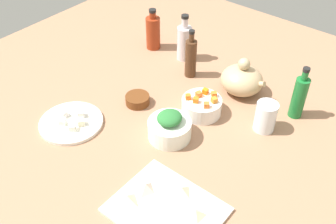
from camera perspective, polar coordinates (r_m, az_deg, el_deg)
tabletop at (r=135.65cm, az=0.00°, el=-2.09°), size 190.00×190.00×3.00cm
cutting_board at (r=110.21cm, az=-0.26°, el=-13.98°), size 28.89×23.60×1.00cm
plate_tofu at (r=137.92cm, az=-13.85°, el=-1.51°), size 21.58×21.58×1.20cm
bowl_greens at (r=127.69cm, az=0.22°, el=-2.52°), size 14.20×14.20×6.34cm
bowl_carrots at (r=137.47cm, az=4.88°, el=0.84°), size 13.92×13.92×5.82cm
bowl_small_side at (r=142.28cm, az=-4.44°, el=1.80°), size 8.70×8.70×3.31cm
teapot at (r=147.61cm, az=10.66°, el=4.62°), size 17.33×15.20×14.52cm
bottle_0 at (r=163.46cm, az=2.38°, el=10.13°), size 5.98×5.98×19.73cm
bottle_1 at (r=152.85cm, az=3.32°, el=7.90°), size 4.42×4.42×19.82cm
bottle_2 at (r=171.22cm, az=-2.18°, el=11.50°), size 6.06×6.06×17.94cm
bottle_3 at (r=139.95cm, az=18.48°, el=2.15°), size 4.74×4.74×19.66cm
drinking_glass_0 at (r=133.18cm, az=13.95°, el=-0.65°), size 7.11×7.11×10.41cm
carrot_cube_0 at (r=134.44cm, az=6.70°, el=1.73°), size 2.35×2.35×1.80cm
carrot_cube_1 at (r=136.48cm, az=4.47°, el=2.58°), size 2.26×2.26×1.80cm
carrot_cube_2 at (r=135.10cm, az=2.94°, el=2.21°), size 2.55×2.55×1.80cm
carrot_cube_3 at (r=133.85cm, az=4.05°, el=1.73°), size 2.42×2.42×1.80cm
carrot_cube_4 at (r=132.04cm, az=5.61°, el=1.00°), size 2.54×2.54×1.80cm
carrot_cube_5 at (r=137.99cm, az=5.43°, el=3.00°), size 1.89×1.89×1.80cm
carrot_cube_6 at (r=136.93cm, az=6.68°, el=2.55°), size 2.55×2.55×1.80cm
chopped_greens_mound at (r=124.36cm, az=0.23°, el=-0.84°), size 8.29×8.78×3.61cm
tofu_cube_0 at (r=134.74cm, az=-12.52°, el=-1.45°), size 3.04×3.04×2.20cm
tofu_cube_1 at (r=136.28cm, az=-15.04°, el=-1.41°), size 3.08×3.08×2.20cm
tofu_cube_2 at (r=138.01cm, az=-12.52°, el=-0.28°), size 3.08×3.08×2.20cm
tofu_cube_3 at (r=139.38cm, az=-14.86°, el=-0.28°), size 2.25×2.25×2.20cm
tofu_cube_4 at (r=133.36cm, az=-13.69°, el=-2.21°), size 3.11×3.11×2.20cm
dumpling_0 at (r=110.61cm, az=-5.91°, el=-12.40°), size 6.03×5.46×2.72cm
dumpling_1 at (r=107.78cm, az=4.05°, el=-14.44°), size 5.88×5.89×2.28cm
dumpling_2 at (r=112.01cm, az=1.97°, el=-11.29°), size 5.06×5.03×2.49cm
dumpling_3 at (r=112.62cm, az=-3.22°, el=-10.80°), size 4.88×5.28×2.87cm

